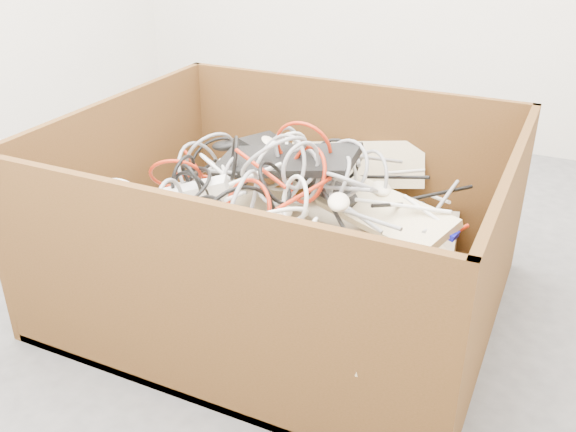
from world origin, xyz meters
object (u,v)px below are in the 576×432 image
at_px(cardboard_box, 280,260).
at_px(vga_plug, 449,233).
at_px(power_strip_left, 183,193).
at_px(power_strip_right, 164,223).

bearing_deg(cardboard_box, vga_plug, 6.02).
relative_size(cardboard_box, vga_plug, 28.84).
height_order(power_strip_left, power_strip_right, power_strip_left).
distance_m(cardboard_box, vga_plug, 0.55).
bearing_deg(vga_plug, power_strip_left, -155.31).
bearing_deg(power_strip_right, cardboard_box, 90.36).
bearing_deg(cardboard_box, power_strip_right, -132.19).
distance_m(power_strip_right, vga_plug, 0.82).
height_order(cardboard_box, vga_plug, cardboard_box).
xyz_separation_m(power_strip_left, power_strip_right, (0.04, -0.16, -0.02)).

